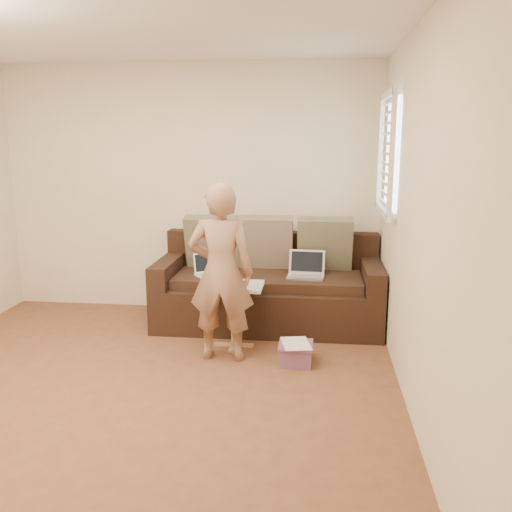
{
  "coord_description": "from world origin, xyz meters",
  "views": [
    {
      "loc": [
        1.35,
        -3.45,
        1.83
      ],
      "look_at": [
        0.8,
        1.4,
        0.78
      ],
      "focal_mm": 38.37,
      "sensor_mm": 36.0,
      "label": 1
    }
  ],
  "objects_px": {
    "sofa": "(268,283)",
    "laptop_silver": "(305,278)",
    "person": "(221,273)",
    "striped_box": "(296,353)",
    "side_table": "(233,315)",
    "drinking_glass": "(216,275)",
    "laptop_white": "(212,276)"
  },
  "relations": [
    {
      "from": "laptop_silver",
      "to": "drinking_glass",
      "type": "xyz_separation_m",
      "value": [
        -0.79,
        -0.45,
        0.11
      ]
    },
    {
      "from": "sofa",
      "to": "striped_box",
      "type": "height_order",
      "value": "sofa"
    },
    {
      "from": "sofa",
      "to": "side_table",
      "type": "bearing_deg",
      "value": -112.17
    },
    {
      "from": "side_table",
      "to": "person",
      "type": "bearing_deg",
      "value": -101.14
    },
    {
      "from": "sofa",
      "to": "side_table",
      "type": "distance_m",
      "value": 0.69
    },
    {
      "from": "drinking_glass",
      "to": "laptop_white",
      "type": "bearing_deg",
      "value": 105.46
    },
    {
      "from": "laptop_white",
      "to": "side_table",
      "type": "bearing_deg",
      "value": -96.28
    },
    {
      "from": "sofa",
      "to": "laptop_silver",
      "type": "bearing_deg",
      "value": -16.52
    },
    {
      "from": "side_table",
      "to": "laptop_silver",
      "type": "bearing_deg",
      "value": 39.69
    },
    {
      "from": "person",
      "to": "striped_box",
      "type": "height_order",
      "value": "person"
    },
    {
      "from": "laptop_silver",
      "to": "striped_box",
      "type": "relative_size",
      "value": 1.24
    },
    {
      "from": "laptop_silver",
      "to": "side_table",
      "type": "relative_size",
      "value": 0.61
    },
    {
      "from": "side_table",
      "to": "striped_box",
      "type": "xyz_separation_m",
      "value": [
        0.57,
        -0.33,
        -0.2
      ]
    },
    {
      "from": "sofa",
      "to": "person",
      "type": "height_order",
      "value": "person"
    },
    {
      "from": "laptop_white",
      "to": "person",
      "type": "distance_m",
      "value": 0.84
    },
    {
      "from": "side_table",
      "to": "striped_box",
      "type": "distance_m",
      "value": 0.69
    },
    {
      "from": "laptop_white",
      "to": "person",
      "type": "bearing_deg",
      "value": -109.82
    },
    {
      "from": "sofa",
      "to": "drinking_glass",
      "type": "height_order",
      "value": "sofa"
    },
    {
      "from": "sofa",
      "to": "laptop_white",
      "type": "relative_size",
      "value": 7.38
    },
    {
      "from": "person",
      "to": "side_table",
      "type": "distance_m",
      "value": 0.54
    },
    {
      "from": "person",
      "to": "striped_box",
      "type": "relative_size",
      "value": 5.32
    },
    {
      "from": "sofa",
      "to": "laptop_silver",
      "type": "relative_size",
      "value": 6.29
    },
    {
      "from": "laptop_silver",
      "to": "drinking_glass",
      "type": "bearing_deg",
      "value": -145.82
    },
    {
      "from": "person",
      "to": "side_table",
      "type": "height_order",
      "value": "person"
    },
    {
      "from": "laptop_silver",
      "to": "laptop_white",
      "type": "height_order",
      "value": "laptop_silver"
    },
    {
      "from": "sofa",
      "to": "laptop_white",
      "type": "distance_m",
      "value": 0.56
    },
    {
      "from": "sofa",
      "to": "drinking_glass",
      "type": "bearing_deg",
      "value": -126.91
    },
    {
      "from": "laptop_silver",
      "to": "person",
      "type": "height_order",
      "value": "person"
    },
    {
      "from": "laptop_silver",
      "to": "side_table",
      "type": "bearing_deg",
      "value": -135.98
    },
    {
      "from": "laptop_silver",
      "to": "side_table",
      "type": "height_order",
      "value": "laptop_silver"
    },
    {
      "from": "sofa",
      "to": "person",
      "type": "xyz_separation_m",
      "value": [
        -0.31,
        -0.91,
        0.32
      ]
    },
    {
      "from": "drinking_glass",
      "to": "striped_box",
      "type": "relative_size",
      "value": 0.43
    }
  ]
}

